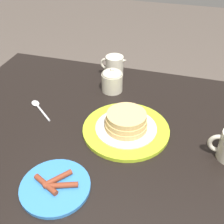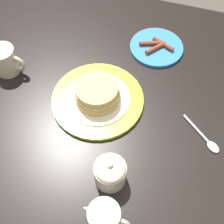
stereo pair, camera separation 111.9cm
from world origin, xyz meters
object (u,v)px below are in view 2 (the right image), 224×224
object	(u,v)px
pancake_plate	(97,96)
side_plate_bacon	(156,47)
spoon	(206,140)
sugar_bowl	(110,172)
creamer_pitcher	(104,218)

from	to	relation	value
pancake_plate	side_plate_bacon	xyz separation A→B (m)	(0.12, 0.26, -0.02)
pancake_plate	spoon	size ratio (longest dim) A/B	2.32
side_plate_bacon	spoon	xyz separation A→B (m)	(0.20, -0.29, -0.00)
pancake_plate	side_plate_bacon	size ratio (longest dim) A/B	1.52
side_plate_bacon	spoon	distance (m)	0.35
pancake_plate	sugar_bowl	bearing A→B (deg)	-63.44
creamer_pitcher	side_plate_bacon	bearing A→B (deg)	90.80
creamer_pitcher	sugar_bowl	xyz separation A→B (m)	(-0.02, 0.10, -0.00)
side_plate_bacon	pancake_plate	bearing A→B (deg)	-114.37
side_plate_bacon	sugar_bowl	world-z (taller)	sugar_bowl
pancake_plate	sugar_bowl	xyz separation A→B (m)	(0.11, -0.21, 0.02)
pancake_plate	side_plate_bacon	world-z (taller)	pancake_plate
creamer_pitcher	spoon	size ratio (longest dim) A/B	0.95
spoon	pancake_plate	bearing A→B (deg)	173.81
sugar_bowl	spoon	distance (m)	0.28
side_plate_bacon	creamer_pitcher	world-z (taller)	creamer_pitcher
sugar_bowl	pancake_plate	bearing A→B (deg)	116.56
pancake_plate	creamer_pitcher	world-z (taller)	creamer_pitcher
creamer_pitcher	spoon	world-z (taller)	creamer_pitcher
side_plate_bacon	sugar_bowl	bearing A→B (deg)	-91.34
pancake_plate	creamer_pitcher	distance (m)	0.34
side_plate_bacon	spoon	bearing A→B (deg)	-55.31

